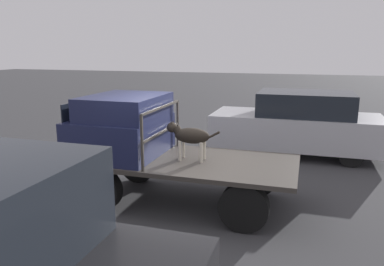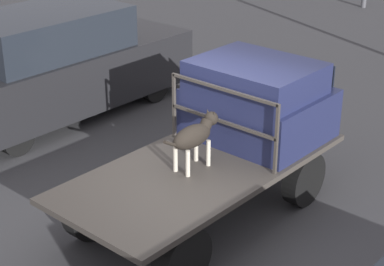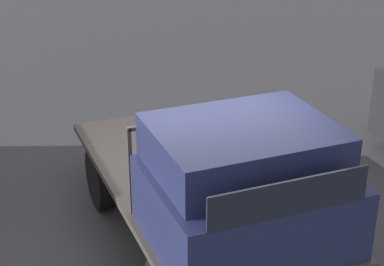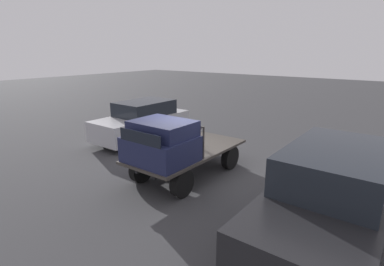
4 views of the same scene
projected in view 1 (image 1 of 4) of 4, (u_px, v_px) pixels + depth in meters
The scene contains 6 objects.
ground_plane at pixel (183, 202), 7.19m from camera, with size 80.00×80.00×0.00m, color #38383A.
flatbed_truck at pixel (183, 171), 7.05m from camera, with size 4.20×1.94×0.86m.
truck_cab at pixel (122, 126), 7.23m from camera, with size 1.57×1.82×1.15m.
truck_headboard at pixel (162, 124), 6.97m from camera, with size 0.04×1.82×0.98m.
dog at pixel (189, 136), 6.84m from camera, with size 1.05×0.29×0.73m.
parked_sedan at pixel (298, 124), 10.29m from camera, with size 4.51×1.88×1.75m.
Camera 1 is at (-2.15, 6.37, 2.86)m, focal length 35.00 mm.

